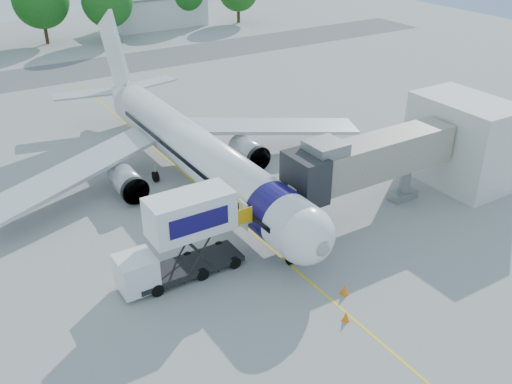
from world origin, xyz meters
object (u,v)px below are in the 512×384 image
jet_bridge (363,161)px  ground_tug (379,347)px  catering_hiloader (182,238)px  aircraft (193,150)px

jet_bridge → ground_tug: size_ratio=4.02×
catering_hiloader → jet_bridge: bearing=0.0°
aircraft → ground_tug: (-0.90, -22.85, -2.25)m
aircraft → catering_hiloader: (-6.27, -11.12, -0.19)m
aircraft → jet_bridge: 13.77m
jet_bridge → catering_hiloader: size_ratio=1.64×
catering_hiloader → ground_tug: 13.06m
aircraft → catering_hiloader: size_ratio=4.44×
aircraft → catering_hiloader: aircraft is taller
aircraft → jet_bridge: (7.99, -11.12, 1.39)m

